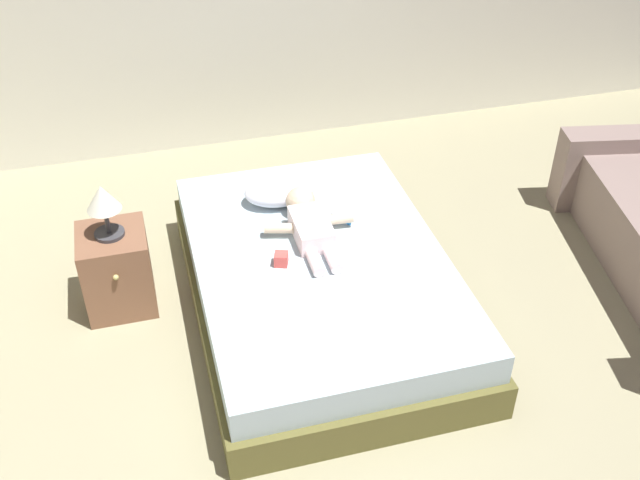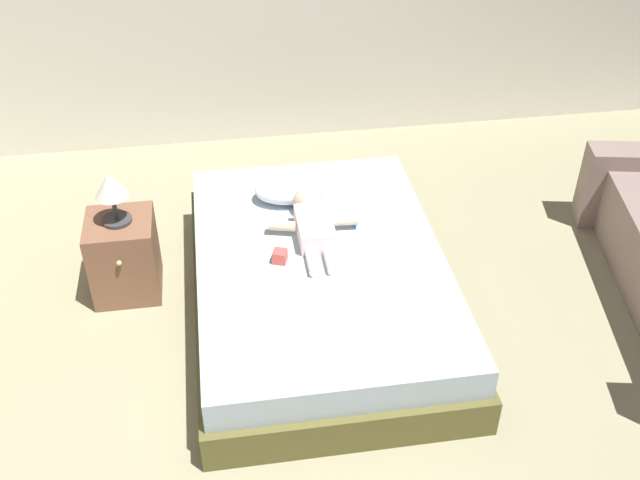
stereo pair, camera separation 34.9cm
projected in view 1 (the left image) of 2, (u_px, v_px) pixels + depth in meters
ground_plane at (339, 447)px, 3.41m from camera, size 8.00×8.00×0.00m
bed at (320, 283)px, 4.05m from camera, size 1.34×1.97×0.38m
pillow at (280, 190)px, 4.30m from camera, size 0.41×0.26×0.15m
baby at (309, 222)px, 4.07m from camera, size 0.50×0.67×0.17m
toothbrush at (340, 219)px, 4.20m from camera, size 0.09×0.13×0.02m
nightstand at (117, 270)px, 4.07m from camera, size 0.36×0.39×0.47m
lamp at (103, 202)px, 3.80m from camera, size 0.18×0.18×0.30m
toy_block at (281, 259)px, 3.86m from camera, size 0.09×0.09×0.07m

